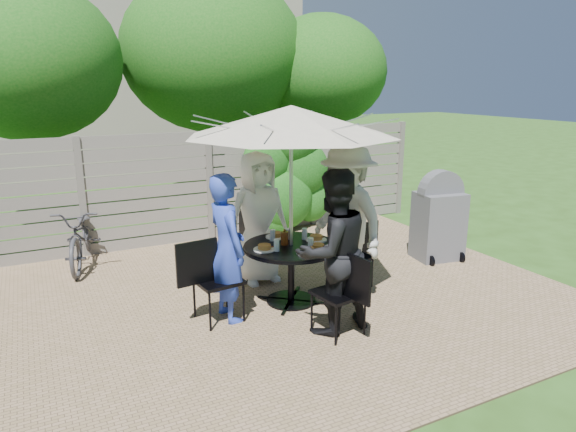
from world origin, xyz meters
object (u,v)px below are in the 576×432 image
plate_extra (318,247)px  chair_left (217,297)px  plate_left (264,248)px  glass_front (311,244)px  plate_back (276,235)px  glass_back (273,235)px  glass_right (305,234)px  bbq_grill (439,219)px  chair_right (354,268)px  syrup_jug (285,238)px  glass_left (277,245)px  chair_front (339,310)px  plate_front (308,251)px  person_front (333,252)px  chair_back (254,257)px  umbrella (291,121)px  person_right (347,219)px  coffee_cup (289,234)px  person_left (227,248)px  plate_right (316,238)px  person_back (258,218)px  patio_table (291,263)px  bicycle (83,236)px

plate_extra → chair_left: bearing=169.7°
plate_left → glass_front: glass_front is taller
chair_left → plate_back: size_ratio=3.79×
plate_left → glass_back: 0.37m
glass_right → bbq_grill: (2.45, 0.29, -0.19)m
plate_back → glass_back: (-0.10, -0.11, 0.05)m
chair_right → syrup_jug: bearing=-5.6°
plate_extra → glass_left: size_ratio=1.71×
chair_front → plate_front: bearing=-4.2°
person_front → glass_front: 0.59m
plate_front → glass_left: bearing=139.8°
chair_back → bbq_grill: bearing=76.7°
person_front → plate_back: person_front is taller
umbrella → person_right: umbrella is taller
umbrella → coffee_cup: (0.08, 0.23, -1.39)m
plate_left → glass_right: (0.61, 0.15, 0.05)m
person_left → chair_front: person_left is taller
chair_right → coffee_cup: 1.04m
umbrella → coffee_cup: size_ratio=21.80×
plate_extra → glass_right: glass_right is taller
chair_right → plate_back: bearing=-23.3°
person_left → plate_front: size_ratio=6.47×
chair_left → syrup_jug: 1.05m
chair_front → chair_right: chair_front is taller
glass_right → plate_back: bearing=139.8°
person_left → plate_back: size_ratio=6.47×
glass_left → glass_right: bearing=26.3°
chair_left → plate_right: 1.41m
plate_extra → glass_left: bearing=160.4°
glass_back → coffee_cup: glass_back is taller
umbrella → person_back: bearing=94.3°
person_left → person_right: 1.66m
person_back → plate_extra: size_ratio=7.35×
umbrella → syrup_jug: (-0.06, 0.05, -1.37)m
glass_back → glass_left: same height
plate_front → glass_front: (0.10, 0.11, 0.05)m
umbrella → chair_front: size_ratio=2.74×
syrup_jug → chair_right: bearing=1.6°
patio_table → plate_back: bearing=94.3°
chair_front → glass_left: 1.04m
chair_back → bbq_grill: bbq_grill is taller
plate_back → bicycle: 3.03m
chair_back → glass_back: bearing=-6.3°
plate_left → plate_right: (0.72, 0.05, 0.00)m
chair_front → bicycle: chair_front is taller
chair_front → plate_left: (-0.43, 0.94, 0.48)m
person_back → bbq_grill: size_ratio=1.29×
patio_table → person_back: bearing=94.3°
umbrella → glass_right: bearing=26.3°
glass_back → syrup_jug: syrup_jug is taller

